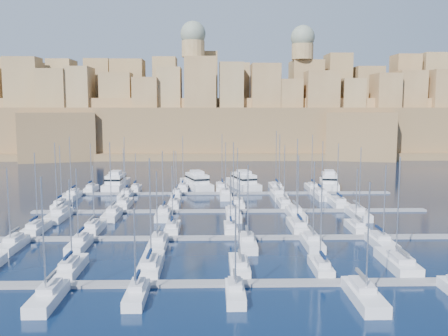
{
  "coord_description": "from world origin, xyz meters",
  "views": [
    {
      "loc": [
        -3.9,
        -94.41,
        22.25
      ],
      "look_at": [
        -1.46,
        6.0,
        9.93
      ],
      "focal_mm": 40.0,
      "sensor_mm": 36.0,
      "label": 1
    }
  ],
  "objects_px": {
    "motor_yacht_a": "(116,182)",
    "motor_yacht_d": "(329,182)",
    "motor_yacht_c": "(243,182)",
    "sailboat_4": "(321,267)",
    "motor_yacht_b": "(197,182)",
    "sailboat_2": "(151,265)"
  },
  "relations": [
    {
      "from": "motor_yacht_a",
      "to": "motor_yacht_b",
      "type": "xyz_separation_m",
      "value": [
        22.0,
        0.18,
        -0.0
      ]
    },
    {
      "from": "motor_yacht_b",
      "to": "sailboat_2",
      "type": "bearing_deg",
      "value": -93.41
    },
    {
      "from": "sailboat_2",
      "to": "motor_yacht_d",
      "type": "xyz_separation_m",
      "value": [
        40.78,
        69.22,
        0.96
      ]
    },
    {
      "from": "motor_yacht_b",
      "to": "motor_yacht_c",
      "type": "distance_m",
      "value": 12.93
    },
    {
      "from": "motor_yacht_d",
      "to": "sailboat_4",
      "type": "bearing_deg",
      "value": -104.08
    },
    {
      "from": "sailboat_4",
      "to": "motor_yacht_c",
      "type": "height_order",
      "value": "sailboat_4"
    },
    {
      "from": "sailboat_2",
      "to": "motor_yacht_a",
      "type": "bearing_deg",
      "value": 104.42
    },
    {
      "from": "motor_yacht_d",
      "to": "motor_yacht_a",
      "type": "bearing_deg",
      "value": 179.8
    },
    {
      "from": "sailboat_2",
      "to": "motor_yacht_d",
      "type": "height_order",
      "value": "sailboat_2"
    },
    {
      "from": "motor_yacht_a",
      "to": "motor_yacht_b",
      "type": "bearing_deg",
      "value": 0.46
    },
    {
      "from": "sailboat_2",
      "to": "sailboat_4",
      "type": "distance_m",
      "value": 23.17
    },
    {
      "from": "sailboat_4",
      "to": "motor_yacht_a",
      "type": "relative_size",
      "value": 0.77
    },
    {
      "from": "motor_yacht_a",
      "to": "motor_yacht_c",
      "type": "height_order",
      "value": "same"
    },
    {
      "from": "motor_yacht_a",
      "to": "motor_yacht_d",
      "type": "bearing_deg",
      "value": -0.2
    },
    {
      "from": "sailboat_4",
      "to": "motor_yacht_d",
      "type": "xyz_separation_m",
      "value": [
        17.64,
        70.35,
        1.0
      ]
    },
    {
      "from": "sailboat_2",
      "to": "sailboat_4",
      "type": "relative_size",
      "value": 1.26
    },
    {
      "from": "motor_yacht_a",
      "to": "motor_yacht_c",
      "type": "distance_m",
      "value": 34.94
    },
    {
      "from": "motor_yacht_c",
      "to": "motor_yacht_d",
      "type": "distance_m",
      "value": 23.7
    },
    {
      "from": "motor_yacht_b",
      "to": "motor_yacht_d",
      "type": "bearing_deg",
      "value": -0.59
    },
    {
      "from": "motor_yacht_a",
      "to": "motor_yacht_c",
      "type": "bearing_deg",
      "value": 0.5
    },
    {
      "from": "motor_yacht_a",
      "to": "motor_yacht_d",
      "type": "xyz_separation_m",
      "value": [
        58.63,
        -0.2,
        -0.0
      ]
    },
    {
      "from": "sailboat_2",
      "to": "motor_yacht_a",
      "type": "distance_m",
      "value": 71.69
    }
  ]
}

